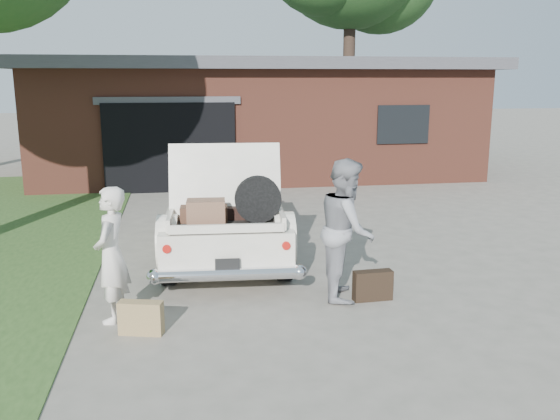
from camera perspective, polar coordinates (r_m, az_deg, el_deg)
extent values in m
plane|color=gray|center=(7.46, 0.78, -9.28)|extent=(90.00, 90.00, 0.00)
cube|color=brown|center=(18.49, -2.60, 8.60)|extent=(12.00, 7.00, 3.00)
cube|color=#4C4C51|center=(18.45, -2.65, 13.72)|extent=(12.80, 7.80, 0.30)
cube|color=black|center=(14.96, -10.53, 5.93)|extent=(3.20, 0.30, 2.20)
cube|color=#4C4C51|center=(14.80, -10.71, 10.32)|extent=(3.50, 0.12, 0.18)
cube|color=black|center=(15.91, 11.75, 8.07)|extent=(1.40, 0.08, 1.00)
cylinder|color=#38281E|center=(22.79, 6.61, 13.03)|extent=(0.44, 0.44, 5.98)
cube|color=white|center=(9.69, -5.30, -0.65)|extent=(2.02, 4.65, 0.59)
cube|color=#ABAA96|center=(9.86, -5.38, 2.67)|extent=(1.62, 1.91, 0.47)
cube|color=black|center=(10.71, -5.42, 3.36)|extent=(1.41, 0.16, 0.40)
cube|color=black|center=(9.01, -5.32, 1.62)|extent=(1.41, 0.16, 0.40)
cylinder|color=black|center=(8.31, -10.68, -5.00)|extent=(0.24, 0.61, 0.60)
cylinder|color=black|center=(8.32, 0.40, -4.75)|extent=(0.24, 0.61, 0.60)
cylinder|color=black|center=(11.28, -9.42, -0.28)|extent=(0.24, 0.61, 0.60)
cylinder|color=black|center=(11.29, -1.30, -0.10)|extent=(0.24, 0.61, 0.60)
cylinder|color=silver|center=(7.52, -5.06, -6.19)|extent=(1.87, 0.29, 0.16)
cylinder|color=#A5140F|center=(7.51, -10.83, -3.64)|extent=(0.11, 0.10, 0.11)
cylinder|color=#A5140F|center=(7.52, 0.57, -3.38)|extent=(0.11, 0.10, 0.11)
cube|color=black|center=(7.46, -5.08, -5.25)|extent=(0.31, 0.04, 0.15)
cube|color=black|center=(7.94, -5.20, -1.28)|extent=(1.47, 1.09, 0.04)
cube|color=white|center=(7.95, -10.46, -0.76)|extent=(0.12, 1.00, 0.16)
cube|color=white|center=(7.96, 0.03, -0.53)|extent=(0.12, 1.00, 0.16)
cube|color=white|center=(7.44, -5.16, -1.79)|extent=(1.45, 0.15, 0.11)
cube|color=white|center=(8.17, -5.30, 2.80)|extent=(1.55, 0.45, 1.01)
cube|color=#513222|center=(8.07, -7.32, -0.24)|extent=(0.65, 0.44, 0.20)
cube|color=brown|center=(7.74, -7.13, -0.26)|extent=(0.51, 0.35, 0.34)
cube|color=black|center=(8.16, -5.21, -0.18)|extent=(0.56, 0.39, 0.17)
cylinder|color=black|center=(7.84, -2.14, 1.04)|extent=(0.63, 0.19, 0.62)
imported|color=silver|center=(7.09, -15.93, -4.18)|extent=(0.49, 0.64, 1.59)
imported|color=gray|center=(7.59, 6.44, -1.82)|extent=(0.87, 1.01, 1.80)
cube|color=#A18352|center=(6.82, -13.23, -10.07)|extent=(0.51, 0.27, 0.38)
cube|color=black|center=(7.70, 8.91, -7.19)|extent=(0.51, 0.19, 0.39)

